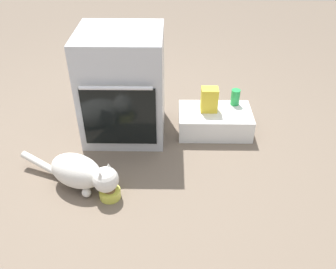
{
  "coord_description": "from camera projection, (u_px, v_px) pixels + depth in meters",
  "views": [
    {
      "loc": [
        0.28,
        -1.75,
        1.56
      ],
      "look_at": [
        0.25,
        0.06,
        0.25
      ],
      "focal_mm": 38.21,
      "sensor_mm": 36.0,
      "label": 1
    }
  ],
  "objects": [
    {
      "name": "oven",
      "position": [
        123.0,
        86.0,
        2.48
      ],
      "size": [
        0.57,
        0.56,
        0.77
      ],
      "color": "#B7BABF",
      "rests_on": "ground"
    },
    {
      "name": "soda_can",
      "position": [
        235.0,
        97.0,
        2.66
      ],
      "size": [
        0.07,
        0.07,
        0.12
      ],
      "primitive_type": "cylinder",
      "color": "green",
      "rests_on": "pantry_cabinet"
    },
    {
      "name": "pantry_cabinet",
      "position": [
        215.0,
        121.0,
        2.66
      ],
      "size": [
        0.53,
        0.33,
        0.17
      ],
      "primitive_type": "cube",
      "color": "white",
      "rests_on": "ground"
    },
    {
      "name": "food_bowl",
      "position": [
        110.0,
        193.0,
        2.13
      ],
      "size": [
        0.13,
        0.13,
        0.08
      ],
      "color": "#D1D14C",
      "rests_on": "ground"
    },
    {
      "name": "snack_bag",
      "position": [
        209.0,
        100.0,
        2.57
      ],
      "size": [
        0.12,
        0.09,
        0.18
      ],
      "primitive_type": "cube",
      "color": "yellow",
      "rests_on": "pantry_cabinet"
    },
    {
      "name": "ground",
      "position": [
        129.0,
        170.0,
        2.34
      ],
      "size": [
        8.0,
        8.0,
        0.0
      ],
      "primitive_type": "plane",
      "color": "#6B5B4C"
    },
    {
      "name": "cat",
      "position": [
        81.0,
        172.0,
        2.15
      ],
      "size": [
        0.68,
        0.37,
        0.23
      ],
      "rotation": [
        0.0,
        0.0,
        -0.44
      ],
      "color": "silver",
      "rests_on": "ground"
    }
  ]
}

